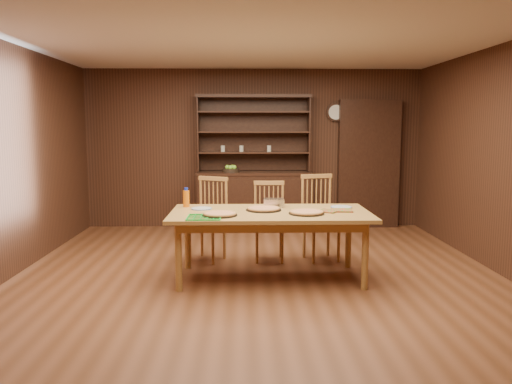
{
  "coord_description": "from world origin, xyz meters",
  "views": [
    {
      "loc": [
        -0.16,
        -5.29,
        1.68
      ],
      "look_at": [
        -0.02,
        0.4,
        0.92
      ],
      "focal_mm": 35.0,
      "sensor_mm": 36.0,
      "label": 1
    }
  ],
  "objects_px": {
    "dining_table": "(270,218)",
    "juice_bottle": "(186,198)",
    "chair_left": "(210,216)",
    "chair_right": "(319,214)",
    "chair_center": "(269,218)",
    "china_hutch": "(254,193)"
  },
  "relations": [
    {
      "from": "dining_table",
      "to": "juice_bottle",
      "type": "distance_m",
      "value": 1.03
    },
    {
      "from": "dining_table",
      "to": "chair_left",
      "type": "bearing_deg",
      "value": 130.79
    },
    {
      "from": "chair_right",
      "to": "juice_bottle",
      "type": "distance_m",
      "value": 1.71
    },
    {
      "from": "dining_table",
      "to": "chair_right",
      "type": "height_order",
      "value": "chair_right"
    },
    {
      "from": "chair_left",
      "to": "chair_center",
      "type": "bearing_deg",
      "value": 22.88
    },
    {
      "from": "chair_center",
      "to": "juice_bottle",
      "type": "bearing_deg",
      "value": -154.06
    },
    {
      "from": "chair_left",
      "to": "chair_center",
      "type": "height_order",
      "value": "chair_left"
    },
    {
      "from": "china_hutch",
      "to": "juice_bottle",
      "type": "distance_m",
      "value": 2.49
    },
    {
      "from": "china_hutch",
      "to": "juice_bottle",
      "type": "xyz_separation_m",
      "value": [
        -0.83,
        -2.33,
        0.26
      ]
    },
    {
      "from": "dining_table",
      "to": "juice_bottle",
      "type": "relative_size",
      "value": 9.81
    },
    {
      "from": "dining_table",
      "to": "chair_right",
      "type": "bearing_deg",
      "value": 51.41
    },
    {
      "from": "chair_left",
      "to": "chair_center",
      "type": "xyz_separation_m",
      "value": [
        0.75,
        -0.03,
        -0.03
      ]
    },
    {
      "from": "juice_bottle",
      "to": "china_hutch",
      "type": "bearing_deg",
      "value": 70.51
    },
    {
      "from": "juice_bottle",
      "to": "chair_right",
      "type": "bearing_deg",
      "value": 16.6
    },
    {
      "from": "dining_table",
      "to": "juice_bottle",
      "type": "height_order",
      "value": "juice_bottle"
    },
    {
      "from": "chair_center",
      "to": "chair_left",
      "type": "bearing_deg",
      "value": 179.09
    },
    {
      "from": "chair_center",
      "to": "juice_bottle",
      "type": "height_order",
      "value": "chair_center"
    },
    {
      "from": "china_hutch",
      "to": "chair_left",
      "type": "xyz_separation_m",
      "value": [
        -0.59,
        -1.85,
        -0.04
      ]
    },
    {
      "from": "chair_left",
      "to": "chair_right",
      "type": "bearing_deg",
      "value": 24.84
    },
    {
      "from": "china_hutch",
      "to": "juice_bottle",
      "type": "height_order",
      "value": "china_hutch"
    },
    {
      "from": "chair_left",
      "to": "chair_right",
      "type": "distance_m",
      "value": 1.38
    },
    {
      "from": "dining_table",
      "to": "chair_center",
      "type": "height_order",
      "value": "chair_center"
    }
  ]
}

